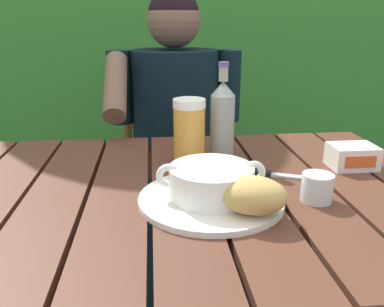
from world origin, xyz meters
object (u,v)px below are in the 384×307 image
object	(u,v)px
chair_near_diner	(174,166)
water_glass_small	(317,188)
person_eating	(175,127)
beer_bottle	(222,118)
table_knife	(270,174)
serving_plate	(211,199)
soup_bowl	(211,181)
beer_glass	(189,131)
bread_roll	(253,195)
butter_tub	(352,156)

from	to	relation	value
chair_near_diner	water_glass_small	bearing A→B (deg)	-75.60
person_eating	beer_bottle	size ratio (longest dim) A/B	4.77
chair_near_diner	table_knife	world-z (taller)	chair_near_diner
serving_plate	soup_bowl	world-z (taller)	soup_bowl
person_eating	beer_glass	world-z (taller)	person_eating
bread_roll	serving_plate	bearing A→B (deg)	130.60
person_eating	serving_plate	bearing A→B (deg)	-87.62
person_eating	beer_bottle	world-z (taller)	person_eating
water_glass_small	table_knife	bearing A→B (deg)	110.63
person_eating	soup_bowl	size ratio (longest dim) A/B	5.43
person_eating	bread_roll	distance (m)	0.80
bread_roll	water_glass_small	distance (m)	0.16
beer_glass	water_glass_small	size ratio (longest dim) A/B	2.56
beer_glass	table_knife	xyz separation A→B (m)	(0.18, -0.12, -0.08)
person_eating	water_glass_small	bearing A→B (deg)	-71.72
soup_bowl	chair_near_diner	bearing A→B (deg)	91.68
chair_near_diner	beer_glass	xyz separation A→B (m)	(0.01, -0.67, 0.34)
table_knife	serving_plate	bearing A→B (deg)	-141.22
beer_glass	table_knife	bearing A→B (deg)	-33.98
beer_glass	beer_bottle	bearing A→B (deg)	19.08
soup_bowl	table_knife	xyz separation A→B (m)	(0.16, 0.13, -0.04)
chair_near_diner	soup_bowl	world-z (taller)	chair_near_diner
water_glass_small	butter_tub	world-z (taller)	same
bread_roll	beer_glass	world-z (taller)	beer_glass
beer_bottle	butter_tub	bearing A→B (deg)	-20.81
person_eating	water_glass_small	xyz separation A→B (m)	(0.24, -0.73, 0.06)
beer_glass	butter_tub	xyz separation A→B (m)	(0.39, -0.09, -0.05)
beer_glass	serving_plate	bearing A→B (deg)	-85.28
serving_plate	soup_bowl	xyz separation A→B (m)	(0.00, 0.00, 0.04)
person_eating	water_glass_small	distance (m)	0.77
table_knife	butter_tub	bearing A→B (deg)	9.29
water_glass_small	butter_tub	xyz separation A→B (m)	(0.16, 0.18, -0.00)
chair_near_diner	beer_glass	distance (m)	0.75
butter_tub	water_glass_small	bearing A→B (deg)	-132.38
water_glass_small	serving_plate	bearing A→B (deg)	175.81
beer_glass	person_eating	bearing A→B (deg)	91.13
bread_roll	butter_tub	world-z (taller)	bread_roll
beer_bottle	water_glass_small	distance (m)	0.34
person_eating	beer_glass	bearing A→B (deg)	-88.87
beer_glass	butter_tub	world-z (taller)	beer_glass
person_eating	bread_roll	bearing A→B (deg)	-83.18
serving_plate	beer_glass	xyz separation A→B (m)	(-0.02, 0.25, 0.08)
soup_bowl	beer_bottle	xyz separation A→B (m)	(0.07, 0.28, 0.06)
butter_tub	table_knife	bearing A→B (deg)	-170.71
bread_roll	beer_glass	xyz separation A→B (m)	(-0.09, 0.32, 0.04)
person_eating	table_knife	world-z (taller)	person_eating
soup_bowl	water_glass_small	xyz separation A→B (m)	(0.21, -0.02, -0.02)
chair_near_diner	beer_bottle	xyz separation A→B (m)	(0.10, -0.64, 0.36)
serving_plate	butter_tub	size ratio (longest dim) A/B	2.66
person_eating	table_knife	xyz separation A→B (m)	(0.19, -0.59, 0.03)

